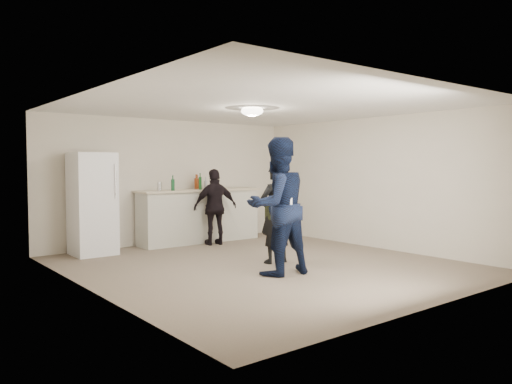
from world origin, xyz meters
TOP-DOWN VIEW (x-y plane):
  - floor at (0.00, 0.00)m, footprint 6.00×6.00m
  - ceiling at (0.00, 0.00)m, footprint 6.00×6.00m
  - wall_back at (0.00, 3.00)m, footprint 6.00×0.00m
  - wall_front at (0.00, -3.00)m, footprint 6.00×0.00m
  - wall_left at (-2.75, 0.00)m, footprint 0.00×6.00m
  - wall_right at (2.75, 0.00)m, footprint 0.00×6.00m
  - counter at (0.47, 2.67)m, footprint 2.60×0.56m
  - counter_top at (0.47, 2.67)m, footprint 2.68×0.64m
  - fridge at (-1.79, 2.60)m, footprint 0.70×0.70m
  - fridge_handle at (-1.51, 2.23)m, footprint 0.02×0.02m
  - ceiling_dome at (0.00, 0.30)m, footprint 0.36×0.36m
  - shaker at (-0.47, 2.61)m, footprint 0.08×0.08m
  - man at (-0.29, -0.66)m, footprint 1.03×0.84m
  - woman at (0.25, 0.02)m, footprint 0.59×0.39m
  - camo_shorts at (0.25, 0.02)m, footprint 0.34×0.34m
  - spectator at (0.53, 2.17)m, footprint 0.95×0.56m
  - remote_man at (-0.29, -0.94)m, footprint 0.04×0.04m
  - nunchuk_man at (-0.17, -0.91)m, footprint 0.07×0.07m
  - remote_woman at (0.25, -0.23)m, footprint 0.04×0.04m
  - nunchuk_woman at (0.15, -0.20)m, footprint 0.07×0.07m
  - bottle_cluster at (0.35, 2.69)m, footprint 1.01×0.43m

SIDE VIEW (x-z plane):
  - floor at x=0.00m, z-range 0.00..0.00m
  - counter at x=0.47m, z-range 0.00..1.05m
  - spectator at x=0.53m, z-range 0.00..1.51m
  - woman at x=0.25m, z-range 0.00..1.61m
  - camo_shorts at x=0.25m, z-range 0.71..0.99m
  - fridge at x=-1.79m, z-range 0.00..1.80m
  - nunchuk_man at x=-0.17m, z-range 0.95..1.01m
  - man at x=-0.29m, z-range 0.00..1.98m
  - remote_man at x=-0.29m, z-range 0.98..1.12m
  - counter_top at x=0.47m, z-range 1.05..1.09m
  - nunchuk_woman at x=0.15m, z-range 1.11..1.18m
  - shaker at x=-0.47m, z-range 1.09..1.26m
  - bottle_cluster at x=0.35m, z-range 1.07..1.33m
  - wall_back at x=0.00m, z-range -1.75..4.25m
  - wall_front at x=0.00m, z-range -1.75..4.25m
  - wall_left at x=-2.75m, z-range -1.75..4.25m
  - wall_right at x=2.75m, z-range -1.75..4.25m
  - remote_woman at x=0.25m, z-range 1.18..1.32m
  - fridge_handle at x=-1.51m, z-range 1.00..1.60m
  - ceiling_dome at x=0.00m, z-range 2.37..2.53m
  - ceiling at x=0.00m, z-range 2.50..2.50m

